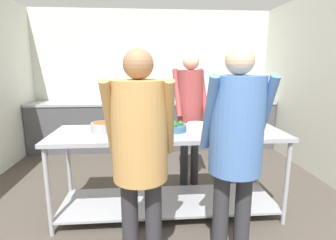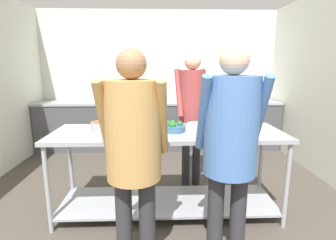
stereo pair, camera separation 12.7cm
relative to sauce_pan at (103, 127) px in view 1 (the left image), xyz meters
name	(u,v)px [view 1 (the left image)]	position (x,y,z in m)	size (l,w,h in m)	color
wall_rear	(153,79)	(0.59, 2.66, 0.36)	(4.74, 0.06, 2.65)	silver
back_counter	(154,125)	(0.59, 2.29, -0.51)	(4.58, 0.65, 0.92)	#4C4C51
serving_counter	(169,158)	(0.69, -0.04, -0.35)	(2.40, 0.76, 0.92)	#9EA0A8
sauce_pan	(103,127)	(0.00, 0.00, 0.00)	(0.37, 0.23, 0.10)	#9EA0A8
serving_tray_roast	(142,130)	(0.41, -0.07, -0.03)	(0.37, 0.28, 0.05)	#9EA0A8
broccoli_bowl	(175,127)	(0.75, -0.05, -0.01)	(0.24, 0.24, 0.12)	#3D668C
plate_stack	(197,125)	(1.01, 0.12, -0.03)	(0.22, 0.22, 0.05)	white
serving_tray_vegetables	(226,124)	(1.36, 0.16, -0.03)	(0.40, 0.26, 0.05)	#9EA0A8
guest_serving_left	(140,143)	(0.41, -0.87, 0.08)	(0.51, 0.40, 1.70)	#2D2D33
guest_serving_right	(236,137)	(1.12, -0.84, 0.09)	(0.49, 0.40, 1.73)	#2D2D33
cook_behind_counter	(190,105)	(1.02, 0.61, 0.12)	(0.45, 0.38, 1.75)	#2D2D33
water_bottle	(240,93)	(2.32, 2.37, 0.08)	(0.08, 0.08, 0.29)	brown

